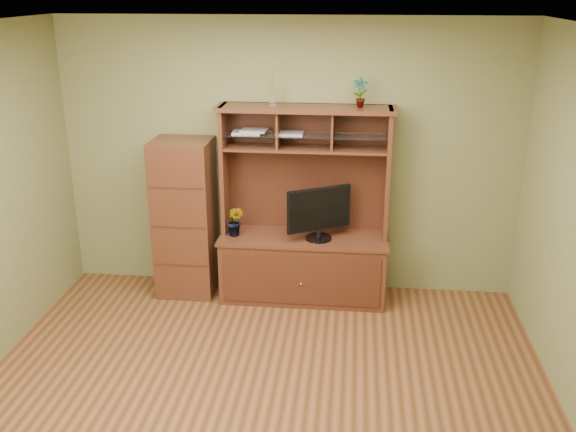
# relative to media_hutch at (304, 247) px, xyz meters

# --- Properties ---
(room) EXTENTS (4.54, 4.04, 2.74)m
(room) POSITION_rel_media_hutch_xyz_m (-0.18, -1.73, 0.83)
(room) COLOR #542F18
(room) RESTS_ON ground
(media_hutch) EXTENTS (1.66, 0.61, 1.90)m
(media_hutch) POSITION_rel_media_hutch_xyz_m (0.00, 0.00, 0.00)
(media_hutch) COLOR #421F13
(media_hutch) RESTS_ON room
(monitor) EXTENTS (0.59, 0.36, 0.51)m
(monitor) POSITION_rel_media_hutch_xyz_m (0.15, -0.08, 0.40)
(monitor) COLOR black
(monitor) RESTS_ON media_hutch
(orchid_plant) EXTENTS (0.20, 0.18, 0.31)m
(orchid_plant) POSITION_rel_media_hutch_xyz_m (-0.66, -0.08, 0.28)
(orchid_plant) COLOR #2C5E20
(orchid_plant) RESTS_ON media_hutch
(top_plant) EXTENTS (0.15, 0.11, 0.27)m
(top_plant) POSITION_rel_media_hutch_xyz_m (0.49, 0.08, 1.51)
(top_plant) COLOR #2D6623
(top_plant) RESTS_ON media_hutch
(reed_diffuser) EXTENTS (0.06, 0.06, 0.31)m
(reed_diffuser) POSITION_rel_media_hutch_xyz_m (-0.31, 0.08, 1.50)
(reed_diffuser) COLOR silver
(reed_diffuser) RESTS_ON media_hutch
(magazines) EXTENTS (0.67, 0.21, 0.04)m
(magazines) POSITION_rel_media_hutch_xyz_m (-0.40, 0.08, 1.13)
(magazines) COLOR silver
(magazines) RESTS_ON media_hutch
(side_cabinet) EXTENTS (0.56, 0.51, 1.57)m
(side_cabinet) POSITION_rel_media_hutch_xyz_m (-1.18, -0.00, 0.26)
(side_cabinet) COLOR #421F13
(side_cabinet) RESTS_ON room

